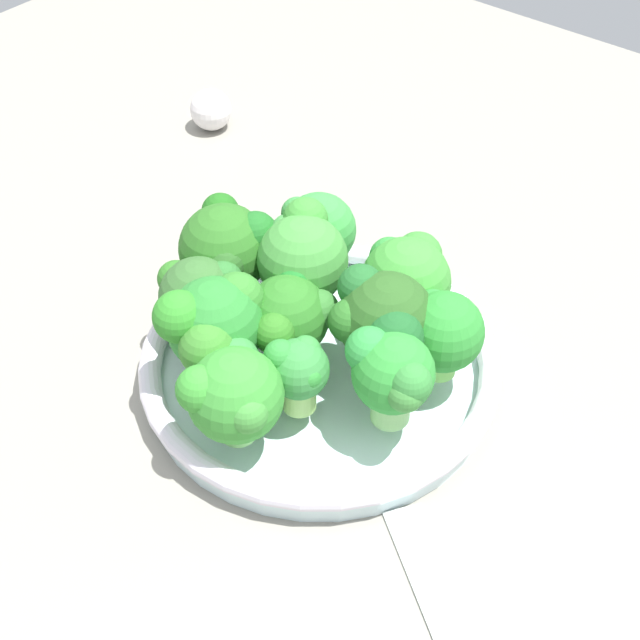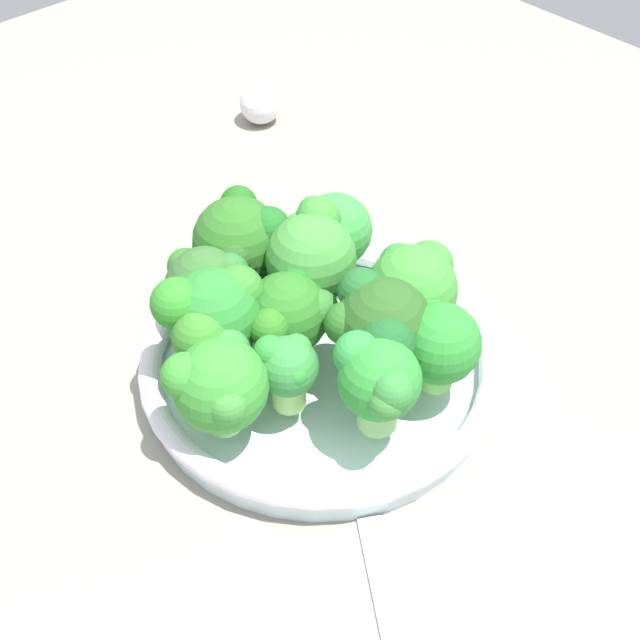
{
  "view_description": "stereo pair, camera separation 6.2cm",
  "coord_description": "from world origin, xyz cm",
  "px_view_note": "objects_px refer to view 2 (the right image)",
  "views": [
    {
      "loc": [
        31.04,
        -30.82,
        48.51
      ],
      "look_at": [
        2.61,
        3.96,
        5.88
      ],
      "focal_mm": 51.16,
      "sensor_mm": 36.0,
      "label": 1
    },
    {
      "loc": [
        35.55,
        -26.58,
        48.51
      ],
      "look_at": [
        2.61,
        3.96,
        5.88
      ],
      "focal_mm": 51.16,
      "sensor_mm": 36.0,
      "label": 2
    }
  ],
  "objects_px": {
    "broccoli_floret_9": "(290,311)",
    "broccoli_floret_7": "(378,381)",
    "bowl": "(320,365)",
    "broccoli_floret_1": "(438,341)",
    "broccoli_floret_3": "(205,285)",
    "broccoli_floret_2": "(240,240)",
    "broccoli_floret_11": "(288,366)",
    "broccoli_floret_10": "(311,255)",
    "broccoli_floret_4": "(212,314)",
    "garlic_bulb": "(260,104)",
    "broccoli_floret_8": "(219,383)",
    "broccoli_floret_0": "(331,231)",
    "broccoli_floret_6": "(412,287)",
    "broccoli_floret_5": "(380,326)"
  },
  "relations": [
    {
      "from": "broccoli_floret_9",
      "to": "broccoli_floret_7",
      "type": "bearing_deg",
      "value": -3.66
    },
    {
      "from": "bowl",
      "to": "broccoli_floret_1",
      "type": "relative_size",
      "value": 3.96
    },
    {
      "from": "bowl",
      "to": "broccoli_floret_3",
      "type": "bearing_deg",
      "value": -152.38
    },
    {
      "from": "broccoli_floret_2",
      "to": "broccoli_floret_11",
      "type": "xyz_separation_m",
      "value": [
        0.11,
        -0.05,
        -0.01
      ]
    },
    {
      "from": "broccoli_floret_1",
      "to": "broccoli_floret_9",
      "type": "bearing_deg",
      "value": -149.54
    },
    {
      "from": "broccoli_floret_10",
      "to": "broccoli_floret_11",
      "type": "distance_m",
      "value": 0.1
    },
    {
      "from": "broccoli_floret_7",
      "to": "broccoli_floret_1",
      "type": "bearing_deg",
      "value": 91.36
    },
    {
      "from": "broccoli_floret_1",
      "to": "broccoli_floret_4",
      "type": "bearing_deg",
      "value": -138.85
    },
    {
      "from": "broccoli_floret_1",
      "to": "bowl",
      "type": "bearing_deg",
      "value": -152.67
    },
    {
      "from": "broccoli_floret_4",
      "to": "bowl",
      "type": "bearing_deg",
      "value": 56.84
    },
    {
      "from": "broccoli_floret_3",
      "to": "garlic_bulb",
      "type": "height_order",
      "value": "broccoli_floret_3"
    },
    {
      "from": "broccoli_floret_7",
      "to": "broccoli_floret_8",
      "type": "height_order",
      "value": "same"
    },
    {
      "from": "broccoli_floret_10",
      "to": "broccoli_floret_3",
      "type": "bearing_deg",
      "value": -119.21
    },
    {
      "from": "broccoli_floret_0",
      "to": "broccoli_floret_10",
      "type": "xyz_separation_m",
      "value": [
        0.02,
        -0.04,
        0.01
      ]
    },
    {
      "from": "broccoli_floret_6",
      "to": "garlic_bulb",
      "type": "distance_m",
      "value": 0.35
    },
    {
      "from": "broccoli_floret_2",
      "to": "broccoli_floret_0",
      "type": "bearing_deg",
      "value": 60.0
    },
    {
      "from": "broccoli_floret_10",
      "to": "garlic_bulb",
      "type": "xyz_separation_m",
      "value": [
        -0.26,
        0.17,
        -0.06
      ]
    },
    {
      "from": "broccoli_floret_5",
      "to": "broccoli_floret_6",
      "type": "height_order",
      "value": "broccoli_floret_5"
    },
    {
      "from": "broccoli_floret_10",
      "to": "broccoli_floret_9",
      "type": "bearing_deg",
      "value": -60.26
    },
    {
      "from": "broccoli_floret_1",
      "to": "broccoli_floret_11",
      "type": "relative_size",
      "value": 1.14
    },
    {
      "from": "garlic_bulb",
      "to": "broccoli_floret_8",
      "type": "bearing_deg",
      "value": -43.38
    },
    {
      "from": "broccoli_floret_6",
      "to": "garlic_bulb",
      "type": "xyz_separation_m",
      "value": [
        -0.32,
        0.13,
        -0.05
      ]
    },
    {
      "from": "broccoli_floret_7",
      "to": "broccoli_floret_8",
      "type": "bearing_deg",
      "value": -134.22
    },
    {
      "from": "broccoli_floret_8",
      "to": "broccoli_floret_7",
      "type": "bearing_deg",
      "value": 45.78
    },
    {
      "from": "bowl",
      "to": "broccoli_floret_11",
      "type": "bearing_deg",
      "value": -66.14
    },
    {
      "from": "broccoli_floret_6",
      "to": "broccoli_floret_7",
      "type": "height_order",
      "value": "broccoli_floret_6"
    },
    {
      "from": "broccoli_floret_9",
      "to": "garlic_bulb",
      "type": "bearing_deg",
      "value": 143.51
    },
    {
      "from": "broccoli_floret_2",
      "to": "broccoli_floret_5",
      "type": "xyz_separation_m",
      "value": [
        0.13,
        0.01,
        -0.0
      ]
    },
    {
      "from": "broccoli_floret_3",
      "to": "broccoli_floret_10",
      "type": "height_order",
      "value": "broccoli_floret_10"
    },
    {
      "from": "broccoli_floret_11",
      "to": "broccoli_floret_4",
      "type": "bearing_deg",
      "value": -168.1
    },
    {
      "from": "broccoli_floret_4",
      "to": "broccoli_floret_5",
      "type": "height_order",
      "value": "broccoli_floret_4"
    },
    {
      "from": "bowl",
      "to": "broccoli_floret_6",
      "type": "xyz_separation_m",
      "value": [
        0.03,
        0.06,
        0.05
      ]
    },
    {
      "from": "broccoli_floret_0",
      "to": "broccoli_floret_4",
      "type": "bearing_deg",
      "value": -82.31
    },
    {
      "from": "broccoli_floret_5",
      "to": "broccoli_floret_11",
      "type": "relative_size",
      "value": 1.33
    },
    {
      "from": "bowl",
      "to": "broccoli_floret_9",
      "type": "bearing_deg",
      "value": -136.91
    },
    {
      "from": "broccoli_floret_5",
      "to": "broccoli_floret_9",
      "type": "distance_m",
      "value": 0.06
    },
    {
      "from": "broccoli_floret_2",
      "to": "broccoli_floret_5",
      "type": "distance_m",
      "value": 0.13
    },
    {
      "from": "broccoli_floret_1",
      "to": "broccoli_floret_7",
      "type": "relative_size",
      "value": 0.95
    },
    {
      "from": "broccoli_floret_4",
      "to": "broccoli_floret_9",
      "type": "bearing_deg",
      "value": 62.12
    },
    {
      "from": "broccoli_floret_8",
      "to": "bowl",
      "type": "bearing_deg",
      "value": 93.02
    },
    {
      "from": "broccoli_floret_1",
      "to": "broccoli_floret_10",
      "type": "distance_m",
      "value": 0.11
    },
    {
      "from": "broccoli_floret_1",
      "to": "broccoli_floret_6",
      "type": "height_order",
      "value": "broccoli_floret_6"
    },
    {
      "from": "broccoli_floret_6",
      "to": "broccoli_floret_8",
      "type": "bearing_deg",
      "value": -97.65
    },
    {
      "from": "broccoli_floret_2",
      "to": "broccoli_floret_11",
      "type": "bearing_deg",
      "value": -25.28
    },
    {
      "from": "broccoli_floret_7",
      "to": "garlic_bulb",
      "type": "distance_m",
      "value": 0.43
    },
    {
      "from": "broccoli_floret_3",
      "to": "broccoli_floret_10",
      "type": "distance_m",
      "value": 0.08
    },
    {
      "from": "broccoli_floret_0",
      "to": "broccoli_floret_7",
      "type": "xyz_separation_m",
      "value": [
        0.13,
        -0.08,
        0.0
      ]
    },
    {
      "from": "broccoli_floret_9",
      "to": "broccoli_floret_10",
      "type": "xyz_separation_m",
      "value": [
        -0.02,
        0.04,
        0.01
      ]
    },
    {
      "from": "bowl",
      "to": "broccoli_floret_2",
      "type": "xyz_separation_m",
      "value": [
        -0.09,
        0.0,
        0.06
      ]
    },
    {
      "from": "bowl",
      "to": "broccoli_floret_2",
      "type": "bearing_deg",
      "value": 176.94
    }
  ]
}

